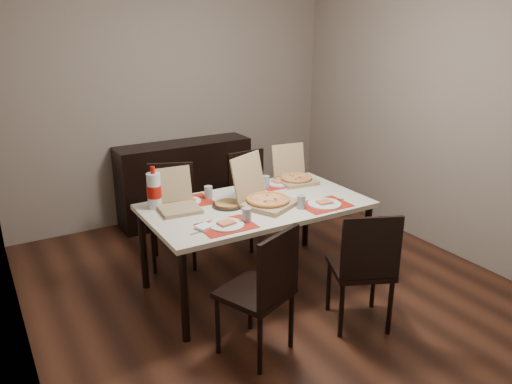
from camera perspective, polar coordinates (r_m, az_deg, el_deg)
ground at (r=4.42m, az=1.30°, el=-10.64°), size 3.80×4.00×0.02m
room_walls at (r=4.24m, az=-1.68°, el=13.02°), size 3.84×4.02×2.62m
sideboard at (r=5.70m, az=-8.12°, el=1.20°), size 1.50×0.40×0.90m
dining_table at (r=4.13m, az=0.00°, el=-2.19°), size 1.80×1.00×0.75m
chair_near_left at (r=3.34m, az=0.87°, el=-10.90°), size 0.55×0.55×0.93m
chair_near_right at (r=3.70m, az=12.24°, el=-8.19°), size 0.55×0.55×0.93m
chair_far_left at (r=4.70m, az=-9.53°, el=-2.01°), size 0.55×0.55×0.93m
chair_far_right at (r=5.06m, az=-0.44°, el=-0.18°), size 0.45×0.45×0.93m
setting_near_left at (r=3.67m, az=-3.08°, el=-3.52°), size 0.50×0.30×0.11m
setting_near_right at (r=4.08m, az=7.17°, el=-1.30°), size 0.48×0.30×0.11m
setting_far_left at (r=4.18m, az=-7.44°, el=-0.80°), size 0.45×0.30×0.11m
setting_far_right at (r=4.57m, az=2.26°, el=1.11°), size 0.49×0.30×0.11m
napkin_loose at (r=4.17m, az=1.34°, el=-0.86°), size 0.16×0.16×0.02m
pizza_box_center at (r=4.05m, az=0.99°, el=-0.70°), size 0.54×0.56×0.40m
pizza_box_right at (r=4.66m, az=4.43°, el=1.83°), size 0.37×0.40×0.33m
pizza_box_left at (r=4.02m, az=-8.99°, el=-1.15°), size 0.34×0.37×0.31m
faina_plate at (r=4.05m, az=-3.22°, el=-1.43°), size 0.26×0.26×0.03m
dip_bowl at (r=4.33m, az=-0.27°, el=-0.03°), size 0.13×0.13×0.03m
soda_bottle at (r=4.05m, az=-11.57°, el=0.16°), size 0.12×0.12×0.34m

